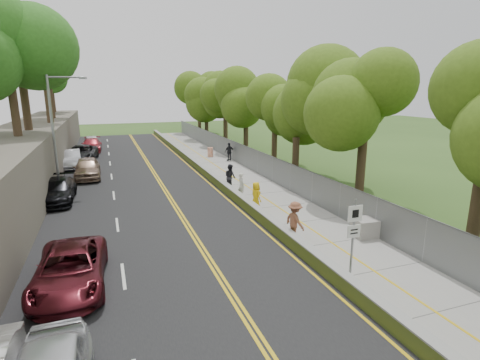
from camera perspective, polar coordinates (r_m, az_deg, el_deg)
ground at (r=17.31m, az=7.59°, el=-10.59°), size 140.00×140.00×0.00m
road at (r=29.86m, az=-15.40°, el=-0.50°), size 11.20×66.00×0.04m
sidewalk at (r=31.41m, az=-0.82°, el=0.70°), size 4.20×66.00×0.05m
jersey_barrier at (r=30.70m, az=-4.88°, el=0.87°), size 0.42×66.00×0.60m
rock_embankment at (r=30.00m, az=-31.23°, el=1.94°), size 5.00×66.00×4.00m
chainlink_fence at (r=31.94m, az=2.74°, el=2.69°), size 0.04×66.00×2.00m
trees_embankment at (r=29.67m, az=-32.35°, el=18.30°), size 6.40×66.00×13.00m
trees_fenceside at (r=32.34m, az=6.82°, el=13.45°), size 7.00×66.00×14.00m
streetlight at (r=28.21m, az=-26.19°, el=7.33°), size 2.52×0.22×8.00m
signpost at (r=14.74m, az=16.93°, el=-7.24°), size 0.62×0.09×3.10m
construction_barrel at (r=40.12m, az=-4.54°, el=4.26°), size 0.60×0.60×0.99m
concrete_block at (r=19.47m, az=18.84°, el=-6.85°), size 1.41×1.11×0.89m
car_2 at (r=15.16m, az=-24.45°, el=-12.26°), size 2.59×5.26×1.44m
car_3 at (r=26.62m, az=-26.10°, el=-1.47°), size 2.17×5.06×1.45m
car_4 at (r=32.67m, az=-22.25°, el=1.70°), size 1.99×4.90×1.67m
car_5 at (r=37.62m, az=-24.44°, el=2.92°), size 2.15×5.06×1.62m
car_6 at (r=40.49m, az=-23.00°, el=3.73°), size 3.23×6.01×1.60m
car_7 at (r=46.60m, az=-21.69°, el=4.96°), size 2.29×5.26×1.50m
car_8 at (r=48.71m, az=-21.64°, el=5.36°), size 2.23×4.82×1.60m
painter_0 at (r=22.33m, az=2.44°, el=-2.43°), size 0.67×0.90×1.68m
painter_1 at (r=24.61m, az=0.20°, el=-0.84°), size 0.45×0.65×1.72m
painter_2 at (r=26.70m, az=-1.49°, el=0.47°), size 0.92×1.06×1.86m
painter_3 at (r=18.09m, az=8.36°, el=-6.15°), size 0.92×1.32×1.87m
person_far at (r=37.72m, az=-1.64°, el=4.33°), size 1.14×0.69×1.81m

